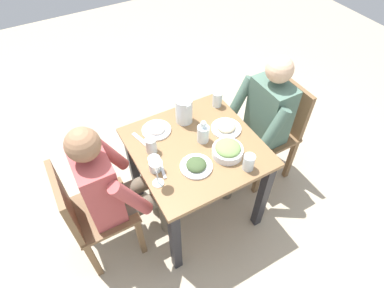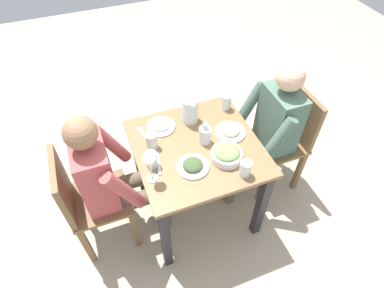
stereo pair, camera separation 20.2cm
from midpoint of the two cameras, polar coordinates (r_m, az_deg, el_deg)
name	(u,v)px [view 2 (the right image)]	position (r m, az deg, el deg)	size (l,w,h in m)	color
ground_plane	(196,207)	(2.71, 2.88, -11.31)	(8.00, 8.00, 0.00)	tan
dining_table	(197,160)	(2.21, 3.47, -3.03)	(0.82, 0.82, 0.76)	olive
chair_near	(286,136)	(2.64, 18.56, 1.27)	(0.40, 0.40, 0.90)	brown
chair_far	(86,199)	(2.23, -15.99, -9.60)	(0.40, 0.40, 0.90)	brown
diner_near	(266,129)	(2.44, 15.46, 2.46)	(0.48, 0.53, 1.19)	#4C6B5B
diner_far	(113,177)	(2.10, -11.38, -5.94)	(0.48, 0.53, 1.19)	#B24C4C
water_pitcher	(190,110)	(2.21, 2.24, 6.01)	(0.16, 0.12, 0.19)	silver
salad_bowl	(227,154)	(2.02, 9.09, -1.90)	(0.20, 0.20, 0.09)	white
plate_yoghurt	(161,126)	(2.21, -3.03, 3.19)	(0.20, 0.20, 0.05)	white
plate_dolmas	(193,166)	(1.97, 3.07, -4.05)	(0.20, 0.20, 0.05)	white
plate_beans	(230,131)	(2.20, 9.48, 2.15)	(0.21, 0.21, 0.05)	white
water_glass_by_pitcher	(226,102)	(2.36, 8.58, 7.32)	(0.07, 0.07, 0.11)	silver
water_glass_center	(245,169)	(1.95, 12.48, -4.49)	(0.07, 0.07, 0.11)	silver
water_glass_far_right	(152,141)	(2.06, -4.44, 0.41)	(0.07, 0.07, 0.11)	silver
water_glass_near_right	(152,160)	(1.95, -4.34, -2.96)	(0.07, 0.07, 0.11)	silver
wine_glass	(150,164)	(1.82, -4.36, -3.79)	(0.08, 0.08, 0.20)	silver
oil_carafe	(205,135)	(2.09, 5.07, 1.38)	(0.08, 0.08, 0.16)	silver
fork_near	(144,135)	(2.17, -6.01, 1.54)	(0.17, 0.03, 0.01)	silver
knife_near	(159,163)	(2.00, -3.11, -3.65)	(0.18, 0.02, 0.01)	silver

